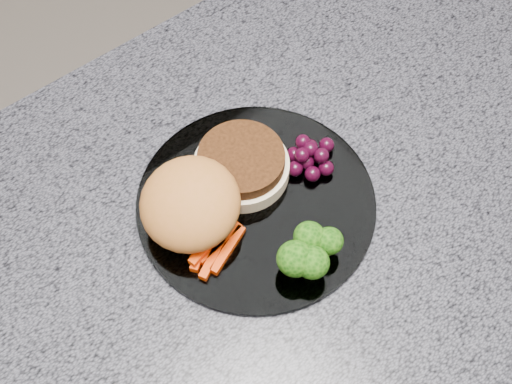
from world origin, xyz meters
The scene contains 7 objects.
island_cabinet centered at (0.00, 0.00, 0.43)m, with size 1.20×0.60×0.86m, color brown.
countertop centered at (0.00, 0.00, 0.88)m, with size 1.20×0.60×0.04m, color #4D4D58.
plate centered at (0.08, 0.01, 0.90)m, with size 0.26×0.26×0.01m, color white.
burger centered at (0.04, 0.04, 0.93)m, with size 0.22×0.15×0.06m.
carrot_sticks centered at (0.01, 0.00, 0.91)m, with size 0.07×0.06×0.02m.
broccoli centered at (0.08, -0.08, 0.93)m, with size 0.07×0.06×0.05m.
grape_bunch centered at (0.16, 0.01, 0.92)m, with size 0.07×0.05×0.03m.
Camera 1 is at (-0.16, -0.30, 1.57)m, focal length 50.00 mm.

